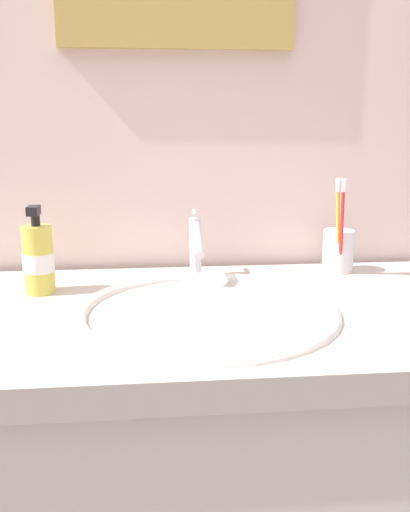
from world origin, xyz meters
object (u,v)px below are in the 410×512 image
Objects in this scene: toothbrush_cup at (338,251)px; toothbrush_yellow at (338,221)px; soap_dispenser at (38,259)px; toothbrush_red at (342,221)px; faucet at (196,244)px.

toothbrush_cup is 0.45× the size of toothbrush_yellow.
soap_dispenser is (-0.60, -0.10, 0.02)m from toothbrush_cup.
toothbrush_red is at bearing -104.13° from toothbrush_cup.
toothbrush_yellow is at bearing -114.23° from toothbrush_cup.
faucet is 0.30m from toothbrush_red.
toothbrush_cup is at bearing 4.45° from faucet.
soap_dispenser reaches higher than faucet.
toothbrush_cup is at bearing 75.87° from toothbrush_red.
toothbrush_cup is (0.30, 0.02, -0.03)m from faucet.
toothbrush_red reaches higher than toothbrush_yellow.
soap_dispenser is at bearing -175.12° from toothbrush_red.
toothbrush_red reaches higher than soap_dispenser.
toothbrush_red is (-0.01, -0.05, 0.07)m from toothbrush_cup.
soap_dispenser is (-0.59, -0.05, -0.05)m from toothbrush_red.
toothbrush_red reaches higher than toothbrush_cup.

